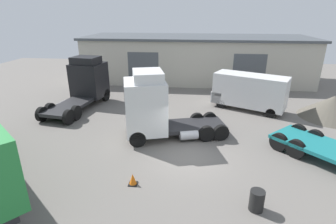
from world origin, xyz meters
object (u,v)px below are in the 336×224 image
(oil_drum, at_px, (257,200))
(tractor_unit_black, at_px, (86,83))
(gravel_pile, at_px, (333,107))
(traffic_cone, at_px, (133,179))
(delivery_van_white, at_px, (248,91))
(tractor_unit_white, at_px, (153,107))

(oil_drum, bearing_deg, tractor_unit_black, 135.30)
(tractor_unit_black, xyz_separation_m, gravel_pile, (19.40, -0.90, -1.03))
(oil_drum, relative_size, traffic_cone, 1.60)
(delivery_van_white, height_order, tractor_unit_black, tractor_unit_black)
(tractor_unit_white, height_order, gravel_pile, tractor_unit_white)
(tractor_unit_black, xyz_separation_m, oil_drum, (11.85, -11.72, -1.42))
(tractor_unit_black, bearing_deg, oil_drum, -126.47)
(tractor_unit_black, height_order, oil_drum, tractor_unit_black)
(tractor_unit_black, bearing_deg, tractor_unit_white, -122.50)
(gravel_pile, relative_size, traffic_cone, 8.52)
(tractor_unit_white, distance_m, delivery_van_white, 8.95)
(tractor_unit_black, xyz_separation_m, traffic_cone, (6.58, -10.68, -1.61))
(delivery_van_white, bearing_deg, gravel_pile, -164.38)
(traffic_cone, bearing_deg, gravel_pile, 37.33)
(gravel_pile, xyz_separation_m, traffic_cone, (-12.81, -9.77, -0.58))
(tractor_unit_white, relative_size, traffic_cone, 12.06)
(delivery_van_white, bearing_deg, tractor_unit_black, 26.92)
(oil_drum, bearing_deg, gravel_pile, 55.09)
(tractor_unit_black, bearing_deg, gravel_pile, -84.44)
(tractor_unit_black, bearing_deg, traffic_cone, -140.11)
(tractor_unit_black, bearing_deg, delivery_van_white, -80.88)
(delivery_van_white, xyz_separation_m, traffic_cone, (-6.76, -10.88, -1.28))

